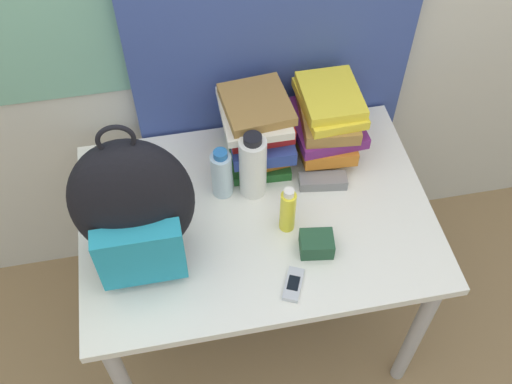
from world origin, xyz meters
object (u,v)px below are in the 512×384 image
at_px(backpack, 133,208).
at_px(book_stack_left, 257,129).
at_px(sports_bottle, 253,166).
at_px(book_stack_center, 326,120).
at_px(cell_phone, 293,284).
at_px(sunglasses_case, 323,181).
at_px(water_bottle, 222,174).
at_px(sunscreen_bottle, 288,210).
at_px(camera_pouch, 317,244).

distance_m(backpack, book_stack_left, 0.51).
xyz_separation_m(book_stack_left, sports_bottle, (-0.04, -0.14, -0.01)).
xyz_separation_m(book_stack_left, book_stack_center, (0.22, 0.00, -0.00)).
height_order(backpack, book_stack_left, backpack).
xyz_separation_m(backpack, sports_bottle, (0.35, 0.17, -0.10)).
relative_size(cell_phone, sunglasses_case, 0.72).
relative_size(water_bottle, sports_bottle, 0.76).
distance_m(sports_bottle, sunscreen_bottle, 0.18).
bearing_deg(cell_phone, book_stack_center, 66.51).
relative_size(book_stack_center, sports_bottle, 1.24).
relative_size(book_stack_left, water_bottle, 1.49).
xyz_separation_m(sports_bottle, camera_pouch, (0.14, -0.25, -0.09)).
relative_size(sports_bottle, cell_phone, 2.15).
relative_size(sports_bottle, camera_pouch, 2.29).
height_order(backpack, sports_bottle, backpack).
bearing_deg(book_stack_left, book_stack_center, 0.02).
relative_size(book_stack_center, camera_pouch, 2.83).
xyz_separation_m(book_stack_left, sunscreen_bottle, (0.03, -0.30, -0.05)).
distance_m(sports_bottle, camera_pouch, 0.30).
relative_size(backpack, book_stack_center, 1.72).
xyz_separation_m(backpack, book_stack_left, (0.39, 0.31, -0.09)).
bearing_deg(water_bottle, camera_pouch, -48.58).
distance_m(backpack, water_bottle, 0.34).
bearing_deg(cell_phone, camera_pouch, 48.86).
bearing_deg(camera_pouch, sunglasses_case, 70.69).
distance_m(sunscreen_bottle, camera_pouch, 0.13).
bearing_deg(book_stack_left, sports_bottle, -106.25).
height_order(water_bottle, cell_phone, water_bottle).
distance_m(backpack, cell_phone, 0.49).
bearing_deg(water_bottle, backpack, -144.78).
distance_m(sunscreen_bottle, sunglasses_case, 0.21).
relative_size(book_stack_left, sunscreen_bottle, 1.59).
height_order(water_bottle, sunscreen_bottle, water_bottle).
bearing_deg(sports_bottle, cell_phone, -82.58).
distance_m(water_bottle, sunglasses_case, 0.32).
bearing_deg(sports_bottle, sunglasses_case, -5.69).
height_order(book_stack_left, camera_pouch, book_stack_left).
xyz_separation_m(sunscreen_bottle, sunglasses_case, (0.15, 0.14, -0.06)).
xyz_separation_m(book_stack_center, sunscreen_bottle, (-0.19, -0.30, -0.04)).
xyz_separation_m(backpack, cell_phone, (0.40, -0.19, -0.21)).
bearing_deg(water_bottle, sunglasses_case, -5.96).
height_order(book_stack_center, cell_phone, book_stack_center).
bearing_deg(camera_pouch, sunscreen_bottle, 124.38).
bearing_deg(sunglasses_case, book_stack_left, 138.41).
bearing_deg(sports_bottle, backpack, -154.11).
bearing_deg(water_bottle, sports_bottle, -6.58).
distance_m(book_stack_left, sunscreen_bottle, 0.30).
distance_m(backpack, book_stack_center, 0.69).
xyz_separation_m(backpack, book_stack_center, (0.61, 0.31, -0.10)).
bearing_deg(book_stack_center, sports_bottle, -152.31).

